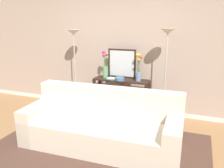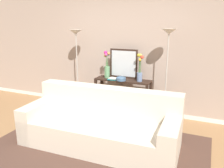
# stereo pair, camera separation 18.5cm
# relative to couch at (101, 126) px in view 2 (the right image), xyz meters

# --- Properties ---
(ground_plane) EXTENTS (16.00, 16.00, 0.02)m
(ground_plane) POSITION_rel_couch_xyz_m (-0.27, -0.48, -0.32)
(ground_plane) COLOR #9E754C
(back_wall) EXTENTS (12.00, 0.15, 2.99)m
(back_wall) POSITION_rel_couch_xyz_m (-0.27, 1.65, 1.18)
(back_wall) COLOR white
(back_wall) RESTS_ON ground
(area_rug) EXTENTS (3.32, 2.12, 0.01)m
(area_rug) POSITION_rel_couch_xyz_m (0.00, -0.17, -0.30)
(area_rug) COLOR #51382D
(area_rug) RESTS_ON ground
(couch) EXTENTS (2.49, 1.06, 0.88)m
(couch) POSITION_rel_couch_xyz_m (0.00, 0.00, 0.00)
(couch) COLOR beige
(couch) RESTS_ON ground
(console_table) EXTENTS (1.15, 0.34, 0.79)m
(console_table) POSITION_rel_couch_xyz_m (-0.10, 1.24, 0.23)
(console_table) COLOR black
(console_table) RESTS_ON ground
(floor_lamp_left) EXTENTS (0.28, 0.28, 1.77)m
(floor_lamp_left) POSITION_rel_couch_xyz_m (-1.12, 1.15, 1.08)
(floor_lamp_left) COLOR #B7B2A8
(floor_lamp_left) RESTS_ON ground
(floor_lamp_right) EXTENTS (0.28, 0.28, 1.81)m
(floor_lamp_right) POSITION_rel_couch_xyz_m (0.78, 1.15, 1.12)
(floor_lamp_right) COLOR #B7B2A8
(floor_lamp_right) RESTS_ON ground
(wall_mirror) EXTENTS (0.59, 0.02, 0.60)m
(wall_mirror) POSITION_rel_couch_xyz_m (-0.14, 1.38, 0.78)
(wall_mirror) COLOR black
(wall_mirror) RESTS_ON console_table
(vase_tall_flowers) EXTENTS (0.14, 0.13, 0.56)m
(vase_tall_flowers) POSITION_rel_couch_xyz_m (-0.47, 1.25, 0.72)
(vase_tall_flowers) COLOR #669E6B
(vase_tall_flowers) RESTS_ON console_table
(vase_short_flowers) EXTENTS (0.14, 0.12, 0.55)m
(vase_short_flowers) POSITION_rel_couch_xyz_m (0.25, 1.22, 0.69)
(vase_short_flowers) COLOR #6B84AD
(vase_short_flowers) RESTS_ON console_table
(fruit_bowl) EXTENTS (0.19, 0.19, 0.06)m
(fruit_bowl) POSITION_rel_couch_xyz_m (-0.11, 1.14, 0.51)
(fruit_bowl) COLOR #4C7093
(fruit_bowl) RESTS_ON console_table
(book_stack) EXTENTS (0.19, 0.16, 0.04)m
(book_stack) POSITION_rel_couch_xyz_m (-0.28, 1.13, 0.50)
(book_stack) COLOR #1E7075
(book_stack) RESTS_ON console_table
(book_row_under_console) EXTENTS (0.26, 0.17, 0.12)m
(book_row_under_console) POSITION_rel_couch_xyz_m (-0.44, 1.24, -0.25)
(book_row_under_console) COLOR silver
(book_row_under_console) RESTS_ON ground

